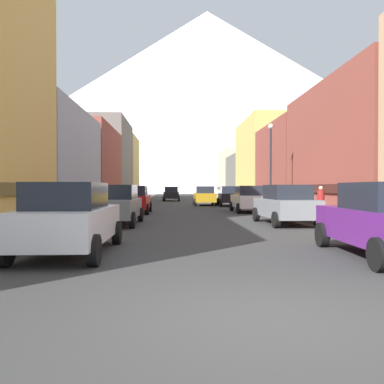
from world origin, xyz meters
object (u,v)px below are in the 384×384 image
at_px(car_left_2, 134,199).
at_px(car_driving_1, 171,194).
at_px(car_driving_0, 204,196).
at_px(trash_bin_right, 360,213).
at_px(potted_plant_0, 384,215).
at_px(car_left_1, 116,204).
at_px(car_right_1, 286,204).
at_px(car_right_2, 249,199).
at_px(car_left_0, 70,218).
at_px(car_right_3, 230,196).
at_px(pedestrian_0, 321,203).
at_px(streetlamp_right, 271,153).

xyz_separation_m(car_left_2, car_driving_1, (2.20, 23.84, 0.00)).
distance_m(car_driving_0, trash_bin_right, 21.75).
relative_size(car_left_2, car_driving_1, 1.00).
bearing_deg(potted_plant_0, car_left_1, 165.69).
height_order(car_right_1, car_right_2, same).
height_order(car_left_2, car_driving_0, same).
bearing_deg(car_left_0, car_right_3, 73.56).
bearing_deg(car_left_0, car_right_2, 65.42).
relative_size(car_left_0, car_driving_1, 1.00).
height_order(car_left_0, pedestrian_0, car_left_0).
height_order(car_driving_1, trash_bin_right, car_driving_1).
distance_m(car_driving_0, pedestrian_0, 17.75).
bearing_deg(streetlamp_right, car_right_2, -172.26).
height_order(car_left_2, car_driving_1, same).
bearing_deg(car_left_0, car_driving_0, 78.71).
relative_size(trash_bin_right, potted_plant_0, 1.19).
relative_size(car_driving_1, streetlamp_right, 0.75).
height_order(car_left_0, streetlamp_right, streetlamp_right).
bearing_deg(car_left_1, car_driving_1, 86.03).
bearing_deg(car_right_2, car_right_3, 90.02).
height_order(car_left_0, car_driving_1, same).
xyz_separation_m(car_right_2, potted_plant_0, (3.20, -11.44, -0.33)).
relative_size(car_right_2, pedestrian_0, 2.78).
xyz_separation_m(car_right_3, trash_bin_right, (2.55, -19.92, -0.26)).
bearing_deg(potted_plant_0, car_driving_0, 103.87).
bearing_deg(car_right_1, car_driving_1, 99.59).
relative_size(car_right_2, car_driving_0, 1.00).
xyz_separation_m(car_left_0, streetlamp_right, (9.15, 16.82, 3.09)).
relative_size(car_right_1, car_right_3, 1.00).
bearing_deg(trash_bin_right, pedestrian_0, 91.40).
height_order(car_right_2, trash_bin_right, car_right_2).
bearing_deg(car_left_2, trash_bin_right, -44.50).
relative_size(car_right_1, car_driving_0, 1.02).
distance_m(car_left_1, pedestrian_0, 10.24).
distance_m(car_right_1, streetlamp_right, 9.78).
relative_size(car_right_2, car_driving_1, 1.00).
bearing_deg(trash_bin_right, car_left_1, 168.27).
distance_m(car_right_1, potted_plant_0, 4.07).
xyz_separation_m(car_right_2, car_right_3, (-0.00, 9.13, 0.00)).
distance_m(car_right_1, pedestrian_0, 3.32).
xyz_separation_m(car_right_3, potted_plant_0, (3.20, -20.57, -0.33)).
bearing_deg(car_left_0, car_driving_1, 86.82).
bearing_deg(car_driving_1, car_left_2, -95.27).
bearing_deg(car_right_1, potted_plant_0, -37.95).
xyz_separation_m(car_left_0, car_left_1, (0.00, 7.93, 0.00)).
relative_size(potted_plant_0, streetlamp_right, 0.14).
xyz_separation_m(car_right_1, car_right_3, (-0.01, 18.07, 0.00)).
xyz_separation_m(car_right_2, car_driving_1, (-5.40, 23.02, 0.00)).
distance_m(car_right_2, potted_plant_0, 11.88).
bearing_deg(car_driving_1, pedestrian_0, -75.20).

